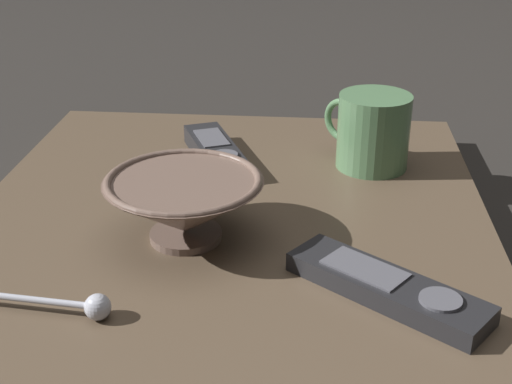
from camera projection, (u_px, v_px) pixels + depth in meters
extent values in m
plane|color=black|center=(230.00, 237.00, 0.81)|extent=(6.00, 6.00, 0.00)
cube|color=#4C3D2D|center=(230.00, 223.00, 0.80)|extent=(0.57, 0.62, 0.04)
cylinder|color=brown|center=(186.00, 235.00, 0.73)|extent=(0.07, 0.07, 0.01)
cone|color=brown|center=(185.00, 207.00, 0.72)|extent=(0.16, 0.16, 0.06)
torus|color=brown|center=(183.00, 181.00, 0.70)|extent=(0.16, 0.16, 0.01)
cylinder|color=#4C724C|center=(373.00, 131.00, 0.88)|extent=(0.09, 0.09, 0.09)
torus|color=#4C724C|center=(342.00, 120.00, 0.91)|extent=(0.05, 0.04, 0.06)
cylinder|color=#A3A5B2|center=(21.00, 298.00, 0.61)|extent=(0.13, 0.02, 0.01)
sphere|color=#A3A5B2|center=(98.00, 307.00, 0.60)|extent=(0.02, 0.02, 0.02)
cube|color=black|center=(216.00, 152.00, 0.91)|extent=(0.11, 0.16, 0.02)
cylinder|color=#4C4C54|center=(225.00, 155.00, 0.87)|extent=(0.03, 0.03, 0.00)
cube|color=#4C4C54|center=(211.00, 138.00, 0.92)|extent=(0.06, 0.07, 0.00)
cube|color=black|center=(386.00, 287.00, 0.63)|extent=(0.18, 0.16, 0.02)
cylinder|color=#4C4C54|center=(441.00, 300.00, 0.60)|extent=(0.04, 0.04, 0.00)
cube|color=#4C4C54|center=(365.00, 268.00, 0.64)|extent=(0.08, 0.08, 0.00)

